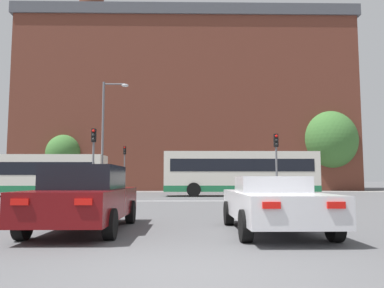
# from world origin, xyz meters

# --- Properties ---
(ground_plane) EXTENTS (400.00, 400.00, 0.00)m
(ground_plane) POSITION_xyz_m (0.00, 0.00, 0.00)
(ground_plane) COLOR #545456
(stop_line_strip) EXTENTS (9.01, 0.30, 0.01)m
(stop_line_strip) POSITION_xyz_m (0.00, 16.48, 0.00)
(stop_line_strip) COLOR silver
(stop_line_strip) RESTS_ON ground_plane
(far_pavement) EXTENTS (70.01, 2.50, 0.01)m
(far_pavement) POSITION_xyz_m (0.00, 32.24, 0.01)
(far_pavement) COLOR gray
(far_pavement) RESTS_ON ground_plane
(brick_civic_building) EXTENTS (39.45, 11.48, 27.94)m
(brick_civic_building) POSITION_xyz_m (-0.09, 40.93, 10.68)
(brick_civic_building) COLOR brown
(brick_civic_building) RESTS_ON ground_plane
(car_saloon_left) EXTENTS (2.01, 4.70, 1.56)m
(car_saloon_left) POSITION_xyz_m (-2.45, 4.17, 0.79)
(car_saloon_left) COLOR #600C0F
(car_saloon_left) RESTS_ON ground_plane
(car_roadster_right) EXTENTS (2.01, 4.55, 1.30)m
(car_roadster_right) POSITION_xyz_m (2.04, 3.84, 0.67)
(car_roadster_right) COLOR silver
(car_roadster_right) RESTS_ON ground_plane
(bus_crossing_lead) EXTENTS (11.18, 2.64, 3.24)m
(bus_crossing_lead) POSITION_xyz_m (4.00, 22.63, 1.74)
(bus_crossing_lead) COLOR silver
(bus_crossing_lead) RESTS_ON ground_plane
(bus_crossing_trailing) EXTENTS (10.49, 2.65, 2.98)m
(bus_crossing_trailing) POSITION_xyz_m (-11.20, 22.30, 1.59)
(bus_crossing_trailing) COLOR silver
(bus_crossing_trailing) RESTS_ON ground_plane
(traffic_light_near_right) EXTENTS (0.26, 0.31, 4.00)m
(traffic_light_near_right) POSITION_xyz_m (5.49, 17.57, 2.70)
(traffic_light_near_right) COLOR slate
(traffic_light_near_right) RESTS_ON ground_plane
(traffic_light_far_left) EXTENTS (0.26, 0.31, 4.47)m
(traffic_light_far_left) POSITION_xyz_m (-6.02, 31.62, 2.99)
(traffic_light_far_left) COLOR slate
(traffic_light_far_left) RESTS_ON ground_plane
(traffic_light_near_left) EXTENTS (0.26, 0.31, 4.22)m
(traffic_light_near_left) POSITION_xyz_m (-5.47, 17.02, 2.84)
(traffic_light_near_left) COLOR slate
(traffic_light_near_left) RESTS_ON ground_plane
(traffic_light_far_right) EXTENTS (0.26, 0.31, 4.04)m
(traffic_light_far_right) POSITION_xyz_m (5.53, 31.73, 2.72)
(traffic_light_far_right) COLOR slate
(traffic_light_far_right) RESTS_ON ground_plane
(street_lamp_junction) EXTENTS (1.87, 0.36, 8.25)m
(street_lamp_junction) POSITION_xyz_m (-5.69, 21.55, 4.92)
(street_lamp_junction) COLOR slate
(street_lamp_junction) RESTS_ON ground_plane
(pedestrian_waiting) EXTENTS (0.24, 0.40, 1.68)m
(pedestrian_waiting) POSITION_xyz_m (-9.57, 31.64, 0.98)
(pedestrian_waiting) COLOR brown
(pedestrian_waiting) RESTS_ON ground_plane
(tree_by_building) EXTENTS (3.78, 3.78, 6.06)m
(tree_by_building) POSITION_xyz_m (-13.28, 35.66, 4.06)
(tree_by_building) COLOR #4C3823
(tree_by_building) RESTS_ON ground_plane
(tree_kerbside) EXTENTS (6.37, 6.37, 8.95)m
(tree_kerbside) POSITION_xyz_m (15.99, 36.50, 5.60)
(tree_kerbside) COLOR #4C3823
(tree_kerbside) RESTS_ON ground_plane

